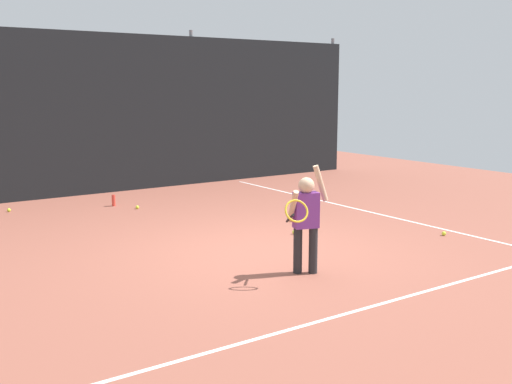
# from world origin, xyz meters

# --- Properties ---
(ground_plane) EXTENTS (20.00, 20.00, 0.00)m
(ground_plane) POSITION_xyz_m (0.00, 0.00, 0.00)
(ground_plane) COLOR brown
(court_line_baseline) EXTENTS (9.00, 0.05, 0.00)m
(court_line_baseline) POSITION_xyz_m (0.00, -2.47, 0.00)
(court_line_baseline) COLOR white
(court_line_baseline) RESTS_ON ground
(court_line_sideline) EXTENTS (0.05, 9.00, 0.00)m
(court_line_sideline) POSITION_xyz_m (3.22, 1.00, 0.00)
(court_line_sideline) COLOR white
(court_line_sideline) RESTS_ON ground
(back_fence_windscreen) EXTENTS (13.33, 0.08, 3.42)m
(back_fence_windscreen) POSITION_xyz_m (0.00, 5.87, 1.71)
(back_fence_windscreen) COLOR black
(back_fence_windscreen) RESTS_ON ground
(fence_post_2) EXTENTS (0.09, 0.09, 3.57)m
(fence_post_2) POSITION_xyz_m (2.17, 5.93, 1.79)
(fence_post_2) COLOR slate
(fence_post_2) RESTS_ON ground
(fence_post_3) EXTENTS (0.09, 0.09, 3.57)m
(fence_post_3) POSITION_xyz_m (6.51, 5.93, 1.79)
(fence_post_3) COLOR slate
(fence_post_3) RESTS_ON ground
(tennis_player) EXTENTS (0.84, 0.57, 1.35)m
(tennis_player) POSITION_xyz_m (-0.14, -1.16, 0.73)
(tennis_player) COLOR #232326
(tennis_player) RESTS_ON ground
(water_bottle) EXTENTS (0.07, 0.07, 0.22)m
(water_bottle) POSITION_xyz_m (-0.48, 4.31, 0.11)
(water_bottle) COLOR #D83F33
(water_bottle) RESTS_ON ground
(tennis_ball_0) EXTENTS (0.07, 0.07, 0.07)m
(tennis_ball_0) POSITION_xyz_m (-2.29, 4.88, 0.03)
(tennis_ball_0) COLOR #CCE033
(tennis_ball_0) RESTS_ON ground
(tennis_ball_1) EXTENTS (0.07, 0.07, 0.07)m
(tennis_ball_1) POSITION_xyz_m (1.01, 0.52, 0.03)
(tennis_ball_1) COLOR #CCE033
(tennis_ball_1) RESTS_ON ground
(tennis_ball_5) EXTENTS (0.07, 0.07, 0.07)m
(tennis_ball_5) POSITION_xyz_m (-0.22, 3.79, 0.03)
(tennis_ball_5) COLOR #CCE033
(tennis_ball_5) RESTS_ON ground
(tennis_ball_6) EXTENTS (0.07, 0.07, 0.07)m
(tennis_ball_6) POSITION_xyz_m (2.87, -0.88, 0.03)
(tennis_ball_6) COLOR #CCE033
(tennis_ball_6) RESTS_ON ground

